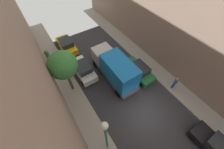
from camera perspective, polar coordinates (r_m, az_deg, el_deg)
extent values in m
plane|color=#2D2D33|center=(14.15, 13.68, -16.09)|extent=(32.00, 32.00, 0.00)
cube|color=gray|center=(13.00, -4.77, -27.74)|extent=(2.00, 44.00, 0.15)
cube|color=gray|center=(16.66, 26.48, -5.86)|extent=(2.00, 44.00, 0.15)
cube|color=white|center=(16.34, -12.18, 1.85)|extent=(1.76, 4.20, 0.76)
cube|color=#1E2328|center=(15.72, -12.37, 3.12)|extent=(1.56, 2.10, 0.64)
cylinder|color=black|center=(17.43, -16.54, 3.52)|extent=(0.22, 0.64, 0.64)
cylinder|color=black|center=(17.67, -11.97, 5.68)|extent=(0.22, 0.64, 0.64)
cylinder|color=black|center=(15.47, -12.13, -3.62)|extent=(0.22, 0.64, 0.64)
cylinder|color=black|center=(15.74, -7.09, -1.08)|extent=(0.22, 0.64, 0.64)
cube|color=gold|center=(20.17, -18.86, 11.59)|extent=(1.76, 4.20, 0.76)
cube|color=#1E2328|center=(19.63, -19.24, 12.90)|extent=(1.56, 2.10, 0.64)
cylinder|color=black|center=(21.45, -22.13, 12.38)|extent=(0.22, 0.64, 0.64)
cylinder|color=black|center=(21.65, -18.29, 14.11)|extent=(0.22, 0.64, 0.64)
cylinder|color=black|center=(19.04, -19.14, 7.70)|extent=(0.22, 0.64, 0.64)
cylinder|color=black|center=(19.26, -14.90, 9.66)|extent=(0.22, 0.64, 0.64)
cube|color=black|center=(15.07, 38.09, -23.71)|extent=(1.76, 4.20, 0.76)
cube|color=#1E2328|center=(14.54, 40.04, -23.21)|extent=(1.56, 2.10, 0.64)
cylinder|color=black|center=(14.61, 31.21, -22.18)|extent=(0.22, 0.64, 0.64)
cylinder|color=black|center=(15.45, 34.49, -18.24)|extent=(0.22, 0.64, 0.64)
cube|color=#1E6638|center=(16.18, 11.16, 1.41)|extent=(1.76, 4.20, 0.76)
cube|color=#1E2328|center=(15.59, 11.90, 2.67)|extent=(1.56, 2.10, 0.64)
cylinder|color=black|center=(16.68, 5.60, 3.23)|extent=(0.22, 0.64, 0.64)
cylinder|color=black|center=(17.43, 9.71, 5.33)|extent=(0.22, 0.64, 0.64)
cylinder|color=black|center=(15.40, 12.53, -4.11)|extent=(0.22, 0.64, 0.64)
cylinder|color=black|center=(16.20, 16.63, -1.51)|extent=(0.22, 0.64, 0.64)
cube|color=#4C4C51|center=(15.45, 0.72, 0.56)|extent=(2.20, 6.60, 0.50)
cube|color=#B7B7BC|center=(16.02, -4.08, 8.64)|extent=(2.10, 1.80, 1.70)
cube|color=blue|center=(13.81, 3.09, 1.57)|extent=(2.24, 4.20, 2.40)
cylinder|color=black|center=(16.82, -7.04, 4.39)|extent=(0.30, 0.96, 0.96)
cylinder|color=black|center=(17.44, -1.38, 7.04)|extent=(0.30, 0.96, 0.96)
cylinder|color=black|center=(14.24, 2.83, -8.13)|extent=(0.30, 0.96, 0.96)
cylinder|color=black|center=(14.97, 8.99, -4.45)|extent=(0.30, 0.96, 0.96)
cylinder|color=#2D334C|center=(16.09, 24.57, -4.39)|extent=(0.18, 0.18, 0.82)
cylinder|color=#2D334C|center=(16.22, 25.05, -4.02)|extent=(0.18, 0.18, 0.82)
cylinder|color=#3359B2|center=(15.61, 25.70, -2.71)|extent=(0.36, 0.36, 0.64)
sphere|color=tan|center=(15.27, 26.29, -1.71)|extent=(0.24, 0.24, 0.24)
cylinder|color=brown|center=(14.43, -17.70, -2.59)|extent=(0.29, 0.29, 2.88)
sphere|color=#38843D|center=(12.62, -20.36, 3.82)|extent=(2.67, 2.67, 2.67)
cylinder|color=brown|center=(18.36, -24.66, 3.26)|extent=(0.47, 0.47, 0.34)
sphere|color=#2D7233|center=(18.10, -25.06, 4.05)|extent=(0.53, 0.53, 0.53)
cylinder|color=slate|center=(19.98, -25.96, 7.46)|extent=(0.49, 0.49, 0.41)
sphere|color=#2D7233|center=(19.71, -26.41, 8.36)|extent=(0.59, 0.59, 0.59)
cylinder|color=#26723F|center=(10.23, -2.43, -25.85)|extent=(0.16, 0.16, 5.39)
sphere|color=white|center=(7.40, -3.24, -21.18)|extent=(0.44, 0.44, 0.44)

